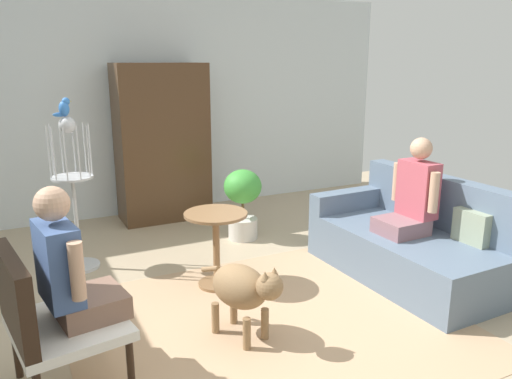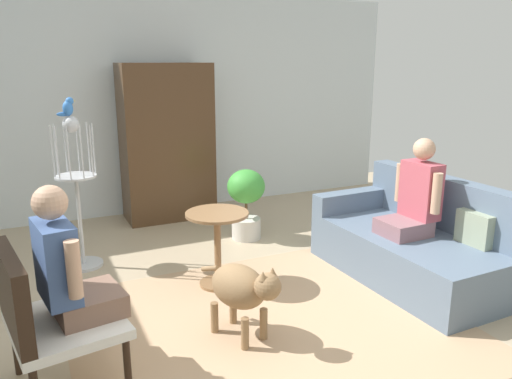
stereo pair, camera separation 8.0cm
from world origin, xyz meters
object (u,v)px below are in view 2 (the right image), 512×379
object	(u,v)px
person_on_couch	(415,197)
person_on_armchair	(67,268)
armoire_cabinet	(167,143)
bird_cage_stand	(78,195)
dog	(242,288)
couch	(414,244)
armchair	(42,312)
parrot	(68,107)
round_end_table	(217,238)
potted_plant	(246,198)

from	to	relation	value
person_on_couch	person_on_armchair	bearing A→B (deg)	-173.39
person_on_armchair	armoire_cabinet	world-z (taller)	armoire_cabinet
person_on_couch	person_on_armchair	size ratio (longest dim) A/B	1.03
armoire_cabinet	person_on_couch	bearing A→B (deg)	-61.21
bird_cage_stand	person_on_couch	bearing A→B (deg)	-29.74
person_on_couch	person_on_armchair	world-z (taller)	person_on_couch
dog	bird_cage_stand	distance (m)	2.05
couch	armoire_cabinet	world-z (taller)	armoire_cabinet
armchair	armoire_cabinet	size ratio (longest dim) A/B	0.48
armchair	bird_cage_stand	xyz separation A→B (m)	(0.40, 1.89, 0.18)
bird_cage_stand	parrot	size ratio (longest dim) A/B	8.47
round_end_table	person_on_armchair	bearing A→B (deg)	-144.18
couch	person_on_couch	world-z (taller)	person_on_couch
couch	parrot	bearing A→B (deg)	151.27
bird_cage_stand	round_end_table	bearing A→B (deg)	-42.56
armchair	round_end_table	world-z (taller)	armchair
person_on_armchair	dog	size ratio (longest dim) A/B	1.12
bird_cage_stand	armoire_cabinet	bearing A→B (deg)	45.09
person_on_couch	parrot	distance (m)	3.17
round_end_table	parrot	world-z (taller)	parrot
couch	round_end_table	world-z (taller)	couch
potted_plant	armoire_cabinet	bearing A→B (deg)	116.17
bird_cage_stand	armoire_cabinet	xyz separation A→B (m)	(1.18, 1.18, 0.24)
round_end_table	potted_plant	xyz separation A→B (m)	(0.71, 0.99, 0.03)
armchair	armoire_cabinet	xyz separation A→B (m)	(1.58, 3.07, 0.42)
bird_cage_stand	person_on_armchair	bearing A→B (deg)	-97.52
couch	round_end_table	bearing A→B (deg)	161.86
parrot	armoire_cabinet	distance (m)	1.77
parrot	armchair	bearing A→B (deg)	-101.69
dog	person_on_armchair	bearing A→B (deg)	-178.00
armchair	potted_plant	xyz separation A→B (m)	(2.14, 1.94, -0.06)
person_on_couch	potted_plant	size ratio (longest dim) A/B	1.09
couch	potted_plant	distance (m)	1.84
person_on_couch	armoire_cabinet	xyz separation A→B (m)	(-1.49, 2.71, 0.19)
person_on_armchair	potted_plant	bearing A→B (deg)	43.96
couch	person_on_couch	xyz separation A→B (m)	(-0.05, -0.03, 0.45)
person_on_couch	round_end_table	xyz separation A→B (m)	(-1.64, 0.58, -0.32)
dog	bird_cage_stand	size ratio (longest dim) A/B	0.51
round_end_table	potted_plant	world-z (taller)	potted_plant
bird_cage_stand	potted_plant	size ratio (longest dim) A/B	1.85
couch	person_on_couch	bearing A→B (deg)	-152.00
couch	potted_plant	world-z (taller)	couch
person_on_couch	bird_cage_stand	xyz separation A→B (m)	(-2.67, 1.52, -0.05)
person_on_armchair	potted_plant	world-z (taller)	person_on_armchair
couch	bird_cage_stand	xyz separation A→B (m)	(-2.72, 1.50, 0.40)
round_end_table	dog	world-z (taller)	round_end_table
person_on_couch	person_on_armchair	distance (m)	2.93
armchair	potted_plant	world-z (taller)	armchair
round_end_table	armoire_cabinet	bearing A→B (deg)	85.89
round_end_table	potted_plant	bearing A→B (deg)	54.44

